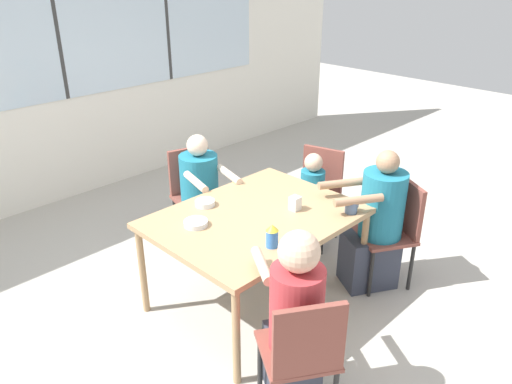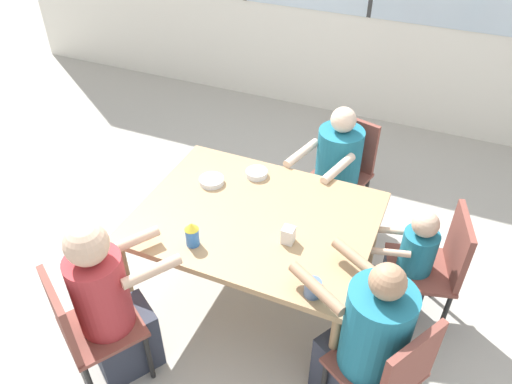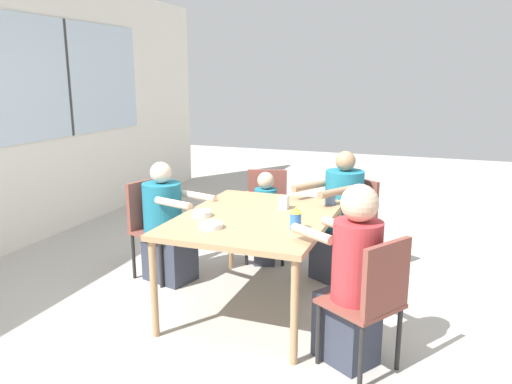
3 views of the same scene
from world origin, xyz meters
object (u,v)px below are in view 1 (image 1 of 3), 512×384
person_man_blue_shirt (376,227)px  chair_for_toddler (318,187)px  coffee_mug (351,206)px  person_man_teal_shirt (202,199)px  bowl_cereal (196,223)px  person_toddler (310,205)px  milk_carton_small (295,203)px  bowl_white_shallow (205,203)px  chair_for_man_teal_shirt (194,187)px  person_woman_green_shirt (294,327)px  sippy_cup (272,235)px  chair_for_woman_green_shirt (303,350)px  chair_for_man_blue_shirt (396,224)px

person_man_blue_shirt → chair_for_toddler: bearing=11.8°
person_man_blue_shirt → coffee_mug: 0.42m
person_man_blue_shirt → coffee_mug: (-0.31, 0.03, 0.28)m
person_man_blue_shirt → person_man_teal_shirt: size_ratio=1.08×
person_man_blue_shirt → bowl_cereal: 1.41m
person_toddler → milk_carton_small: bearing=105.0°
coffee_mug → milk_carton_small: size_ratio=0.92×
person_man_teal_shirt → bowl_white_shallow: bearing=68.6°
chair_for_man_teal_shirt → person_woman_green_shirt: person_woman_green_shirt is taller
chair_for_man_teal_shirt → sippy_cup: 1.57m
chair_for_woman_green_shirt → bowl_cereal: (0.21, 1.13, 0.25)m
coffee_mug → person_man_blue_shirt: bearing=-6.1°
chair_for_man_teal_shirt → chair_for_toddler: 1.12m
chair_for_man_teal_shirt → chair_for_toddler: (0.79, -0.79, 0.00)m
person_man_blue_shirt → person_toddler: size_ratio=1.29×
person_man_teal_shirt → sippy_cup: bearing=84.8°
chair_for_man_blue_shirt → person_man_blue_shirt: person_man_blue_shirt is taller
chair_for_woman_green_shirt → bowl_white_shallow: (0.45, 1.32, 0.25)m
bowl_white_shallow → bowl_cereal: bearing=-141.4°
person_man_blue_shirt → person_toddler: person_man_blue_shirt is taller
milk_carton_small → chair_for_man_teal_shirt: bearing=88.4°
chair_for_man_teal_shirt → person_woman_green_shirt: bearing=82.0°
person_woman_green_shirt → milk_carton_small: 1.06m
chair_for_man_blue_shirt → coffee_mug: (-0.46, 0.12, 0.28)m
person_woman_green_shirt → sippy_cup: (0.28, 0.44, 0.29)m
person_man_teal_shirt → person_toddler: person_man_teal_shirt is taller
chair_for_man_blue_shirt → coffee_mug: size_ratio=9.11×
milk_carton_small → bowl_white_shallow: 0.66m
chair_for_man_blue_shirt → chair_for_man_teal_shirt: size_ratio=1.00×
person_toddler → chair_for_man_teal_shirt: bearing=22.5°
chair_for_toddler → person_woman_green_shirt: 1.94m
person_man_blue_shirt → person_man_teal_shirt: bearing=52.8°
chair_for_man_blue_shirt → person_woman_green_shirt: person_woman_green_shirt is taller
chair_for_toddler → person_man_teal_shirt: person_man_teal_shirt is taller
chair_for_man_teal_shirt → sippy_cup: bearing=85.3°
chair_for_man_teal_shirt → person_man_blue_shirt: (0.53, -1.57, -0.01)m
person_woman_green_shirt → bowl_cereal: size_ratio=7.09×
person_woman_green_shirt → chair_for_man_blue_shirt: bearing=41.6°
person_man_teal_shirt → milk_carton_small: (0.01, -1.06, 0.33)m
chair_for_woman_green_shirt → person_toddler: (1.53, 1.20, -0.10)m
chair_for_toddler → bowl_white_shallow: 1.27m
chair_for_toddler → sippy_cup: bearing=101.7°
chair_for_woman_green_shirt → person_toddler: 1.95m
chair_for_woman_green_shirt → bowl_white_shallow: size_ratio=5.93×
person_man_blue_shirt → person_toddler: bearing=22.1°
chair_for_woman_green_shirt → person_woman_green_shirt: (0.09, 0.14, 0.02)m
person_woman_green_shirt → person_man_teal_shirt: (0.76, 1.73, -0.07)m
chair_for_woman_green_shirt → person_man_blue_shirt: bearing=50.4°
person_man_teal_shirt → person_man_blue_shirt: bearing=127.4°
chair_for_man_teal_shirt → sippy_cup: (-0.52, -1.45, 0.31)m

